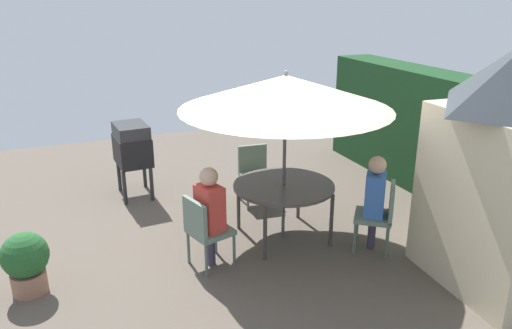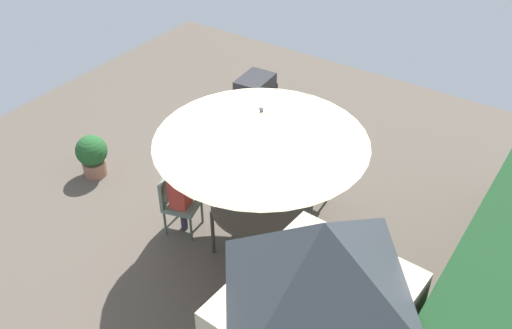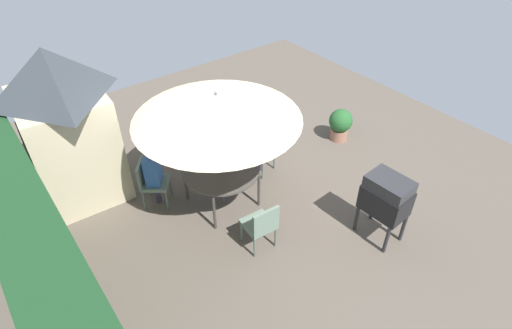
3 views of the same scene
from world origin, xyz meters
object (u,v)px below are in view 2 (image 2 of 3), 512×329
potted_plant_by_shed (92,154)px  person_in_blue (292,264)px  patio_table (261,207)px  chair_near_shed (177,199)px  bbq_grill (255,96)px  chair_toward_hedge (313,174)px  person_in_red (181,186)px  patio_umbrella (261,126)px  chair_far_side (294,285)px

potted_plant_by_shed → person_in_blue: 4.16m
patio_table → person_in_blue: bearing=52.3°
chair_near_shed → bbq_grill: bearing=-171.0°
chair_near_shed → chair_toward_hedge: same height
bbq_grill → potted_plant_by_shed: bearing=-33.4°
bbq_grill → person_in_red: bearing=10.9°
patio_umbrella → chair_far_side: bearing=52.3°
chair_far_side → patio_umbrella: bearing=-127.7°
bbq_grill → potted_plant_by_shed: size_ratio=1.66×
person_in_red → person_in_blue: size_ratio=1.00×
chair_far_side → person_in_red: person_in_red is taller
chair_far_side → person_in_blue: (-0.05, -0.07, 0.26)m
person_in_blue → bbq_grill: bearing=-139.3°
patio_table → patio_umbrella: bearing=76.0°
chair_far_side → potted_plant_by_shed: (-0.64, -4.16, -0.13)m
patio_table → chair_near_shed: chair_near_shed is taller
patio_umbrella → chair_toward_hedge: 1.94m
person_in_blue → person_in_red: bearing=-101.0°
chair_near_shed → patio_table: bearing=105.9°
chair_toward_hedge → patio_umbrella: bearing=-4.6°
patio_umbrella → bbq_grill: (-2.23, -1.61, -1.14)m
patio_umbrella → chair_near_shed: patio_umbrella is taller
patio_umbrella → person_in_red: size_ratio=2.13×
chair_toward_hedge → person_in_blue: bearing=22.7°
person_in_blue → potted_plant_by_shed: bearing=-98.2°
person_in_red → patio_umbrella: bearing=105.9°
bbq_grill → person_in_red: person_in_red is taller
patio_table → bbq_grill: size_ratio=1.11×
patio_table → chair_toward_hedge: (-1.26, 0.10, -0.19)m
chair_toward_hedge → potted_plant_by_shed: (1.39, -3.27, -0.13)m
bbq_grill → person_in_red: size_ratio=0.95×
patio_table → chair_toward_hedge: size_ratio=1.49×
chair_toward_hedge → chair_near_shed: bearing=-39.0°
potted_plant_by_shed → person_in_blue: size_ratio=0.57×
patio_table → person_in_red: size_ratio=1.06×
bbq_grill → person_in_blue: bearing=40.7°
bbq_grill → person_in_blue: (2.95, 2.54, -0.06)m
potted_plant_by_shed → chair_toward_hedge: bearing=113.0°
patio_umbrella → potted_plant_by_shed: size_ratio=3.72×
bbq_grill → chair_toward_hedge: 1.99m
patio_umbrella → person_in_blue: bearing=52.3°
potted_plant_by_shed → bbq_grill: bearing=146.6°
chair_far_side → chair_toward_hedge: bearing=-156.2°
bbq_grill → patio_table: bearing=35.7°
bbq_grill → chair_toward_hedge: bbq_grill is taller
chair_near_shed → person_in_red: size_ratio=0.71×
potted_plant_by_shed → person_in_blue: (0.59, 4.10, 0.39)m
patio_umbrella → potted_plant_by_shed: patio_umbrella is taller
patio_umbrella → person_in_blue: 1.68m
potted_plant_by_shed → person_in_red: size_ratio=0.57×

